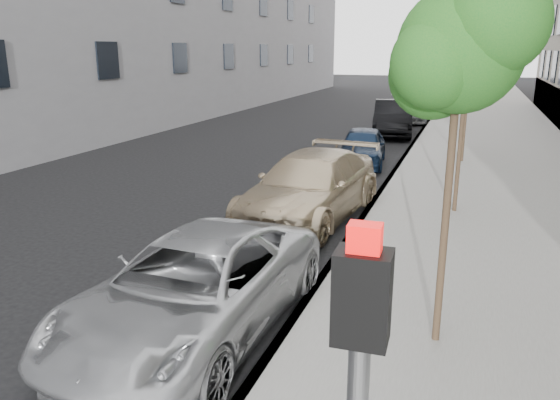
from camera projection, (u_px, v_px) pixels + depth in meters
The scene contains 11 objects.
ground at pixel (175, 362), 7.18m from camera, with size 160.00×160.00×0.00m, color black.
sidewalk at pixel (489, 128), 27.61m from camera, with size 6.40×72.00×0.14m, color gray.
curb at pixel (426, 126), 28.60m from camera, with size 0.15×72.00×0.14m, color #9E9B93.
tree_near at pixel (463, 50), 6.45m from camera, with size 1.82×1.62×4.73m.
tree_mid at pixel (468, 73), 12.50m from camera, with size 1.52×1.32×4.06m.
tree_far at pixel (473, 47), 18.25m from camera, with size 1.78×1.58×4.76m.
minivan at pixel (195, 288), 7.75m from camera, with size 2.35×5.09×1.41m, color #B1B3B6.
suv at pixel (310, 187), 13.04m from camera, with size 2.20×5.41×1.57m, color tan.
sedan_blue at pixel (362, 146), 19.17m from camera, with size 1.54×3.84×1.31m, color #0F1D33.
sedan_black at pixel (393, 118), 25.75m from camera, with size 1.71×4.91×1.62m, color black.
sedan_rear at pixel (407, 108), 30.79m from camera, with size 2.00×4.91×1.43m, color #9DA1A5.
Camera 1 is at (3.40, -5.53, 3.99)m, focal length 35.00 mm.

